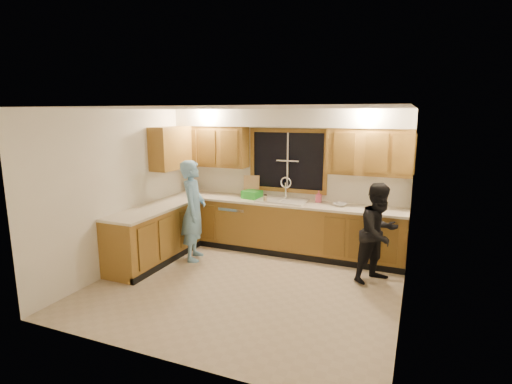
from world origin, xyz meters
TOP-DOWN VIEW (x-y plane):
  - floor at (0.00, 0.00)m, footprint 4.20×4.20m
  - ceiling at (0.00, 0.00)m, footprint 4.20×4.20m
  - wall_back at (0.00, 1.90)m, footprint 4.20×0.00m
  - wall_left at (-2.10, 0.00)m, footprint 0.00×3.80m
  - wall_right at (2.10, 0.00)m, footprint 0.00×3.80m
  - base_cabinets_back at (0.00, 1.60)m, footprint 4.20×0.60m
  - base_cabinets_left at (-1.80, 0.35)m, footprint 0.60×1.90m
  - countertop_back at (0.00, 1.58)m, footprint 4.20×0.63m
  - countertop_left at (-1.79, 0.35)m, footprint 0.63×1.90m
  - upper_cabinets_left at (-1.43, 1.73)m, footprint 1.35×0.33m
  - upper_cabinets_right at (1.43, 1.73)m, footprint 1.35×0.33m
  - upper_cabinets_return at (-1.94, 1.12)m, footprint 0.33×0.90m
  - soffit at (0.00, 1.72)m, footprint 4.20×0.35m
  - window_frame at (0.00, 1.89)m, footprint 1.44×0.03m
  - sink at (0.00, 1.60)m, footprint 0.86×0.52m
  - dishwasher at (-0.85, 1.59)m, footprint 0.60×0.56m
  - stove at (-1.80, -0.22)m, footprint 0.58×0.75m
  - man at (-1.25, 0.69)m, footprint 0.58×0.71m
  - woman at (1.71, 0.92)m, footprint 0.87×0.90m
  - knife_block at (-1.85, 1.74)m, footprint 0.15×0.14m
  - cutting_board at (-0.66, 1.79)m, footprint 0.31×0.19m
  - dish_crate at (-0.59, 1.63)m, footprint 0.35×0.34m
  - soap_bottle at (0.61, 1.77)m, footprint 0.09×0.09m
  - bowl at (1.01, 1.61)m, footprint 0.27×0.27m
  - can_left at (-0.23, 1.39)m, footprint 0.09×0.09m
  - can_right at (-0.28, 1.49)m, footprint 0.08×0.08m

SIDE VIEW (x-z plane):
  - floor at x=0.00m, z-range 0.00..0.00m
  - dishwasher at x=-0.85m, z-range 0.00..0.82m
  - base_cabinets_back at x=0.00m, z-range 0.00..0.88m
  - base_cabinets_left at x=-1.80m, z-range 0.00..0.88m
  - stove at x=-1.80m, z-range 0.00..0.90m
  - woman at x=1.71m, z-range 0.00..1.47m
  - man at x=-1.25m, z-range 0.00..1.68m
  - sink at x=0.00m, z-range 0.58..1.15m
  - countertop_back at x=0.00m, z-range 0.88..0.92m
  - countertop_left at x=-1.79m, z-range 0.88..0.92m
  - bowl at x=1.01m, z-range 0.92..0.97m
  - can_right at x=-0.28m, z-range 0.92..1.04m
  - can_left at x=-0.23m, z-range 0.92..1.05m
  - dish_crate at x=-0.59m, z-range 0.92..1.06m
  - soap_bottle at x=0.61m, z-range 0.92..1.12m
  - knife_block at x=-1.85m, z-range 0.92..1.13m
  - cutting_board at x=-0.66m, z-range 0.92..1.31m
  - wall_back at x=0.00m, z-range -0.85..3.35m
  - wall_left at x=-2.10m, z-range -0.65..3.15m
  - wall_right at x=2.10m, z-range -0.65..3.15m
  - window_frame at x=0.00m, z-range 1.03..2.17m
  - upper_cabinets_left at x=-1.43m, z-range 1.45..2.20m
  - upper_cabinets_right at x=1.43m, z-range 1.45..2.20m
  - upper_cabinets_return at x=-1.94m, z-range 1.45..2.20m
  - soffit at x=0.00m, z-range 2.20..2.50m
  - ceiling at x=0.00m, z-range 2.50..2.50m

